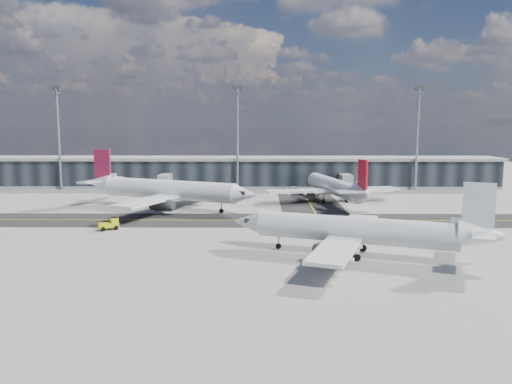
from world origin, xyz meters
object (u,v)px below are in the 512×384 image
(airliner_af, at_px, (167,190))
(service_van, at_px, (294,190))
(airliner_redtail, at_px, (335,187))
(airliner_near, at_px, (358,231))
(baggage_tug, at_px, (110,224))

(airliner_af, relative_size, service_van, 6.72)
(airliner_af, height_order, service_van, airliner_af)
(airliner_redtail, distance_m, airliner_near, 47.70)
(service_van, bearing_deg, airliner_near, -108.29)
(airliner_near, bearing_deg, baggage_tug, 86.90)
(baggage_tug, xyz_separation_m, service_van, (35.77, 46.61, -0.22))
(airliner_redtail, xyz_separation_m, service_van, (-8.54, 16.34, -2.91))
(airliner_redtail, bearing_deg, baggage_tug, -157.97)
(airliner_near, height_order, service_van, airliner_near)
(airliner_af, xyz_separation_m, service_van, (29.69, 24.85, -3.35))
(airliner_af, xyz_separation_m, airliner_near, (34.52, -39.05, -0.50))
(baggage_tug, bearing_deg, airliner_near, 37.76)
(airliner_af, relative_size, baggage_tug, 10.91)
(airliner_af, height_order, airliner_near, airliner_af)
(airliner_af, height_order, airliner_redtail, airliner_af)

